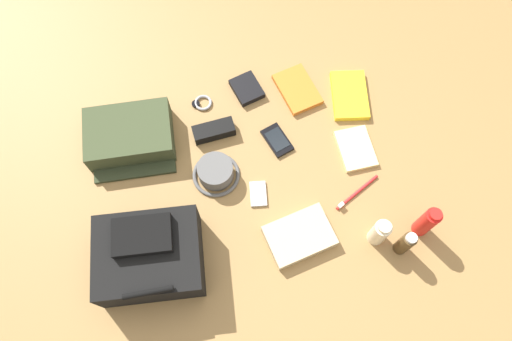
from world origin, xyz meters
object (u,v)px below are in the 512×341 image
(sunscreen_spray, at_px, (427,222))
(wallet, at_px, (247,89))
(backpack, at_px, (149,256))
(folded_towel, at_px, (299,236))
(notepad, at_px, (356,149))
(cell_phone, at_px, (277,140))
(sunglasses_case, at_px, (214,131))
(cologne_bottle, at_px, (405,243))
(travel_guidebook, at_px, (297,89))
(media_player, at_px, (258,194))
(toothbrush, at_px, (355,194))
(paperback_novel, at_px, (349,95))
(wristwatch, at_px, (202,103))
(lotion_bottle, at_px, (380,232))
(toiletry_pouch, at_px, (130,136))
(bucket_hat, at_px, (216,172))

(sunscreen_spray, height_order, wallet, sunscreen_spray)
(backpack, relative_size, wallet, 2.91)
(sunscreen_spray, bearing_deg, folded_towel, -6.38)
(sunscreen_spray, relative_size, notepad, 1.07)
(cell_phone, distance_m, sunglasses_case, 0.22)
(cologne_bottle, relative_size, travel_guidebook, 0.68)
(cologne_bottle, bearing_deg, media_player, -32.64)
(travel_guidebook, distance_m, toothbrush, 0.43)
(paperback_novel, distance_m, sunglasses_case, 0.49)
(wristwatch, bearing_deg, lotion_bottle, 128.90)
(media_player, bearing_deg, folded_towel, 121.06)
(wallet, distance_m, notepad, 0.43)
(backpack, xyz_separation_m, media_player, (-0.35, -0.15, -0.07))
(backpack, bearing_deg, toiletry_pouch, -86.08)
(cologne_bottle, height_order, toothbrush, cologne_bottle)
(paperback_novel, xyz_separation_m, media_player, (0.38, 0.30, -0.00))
(cell_phone, bearing_deg, wallet, -73.05)
(cell_phone, relative_size, wristwatch, 1.82)
(lotion_bottle, bearing_deg, cologne_bottle, 144.23)
(wallet, bearing_deg, travel_guidebook, 152.00)
(bucket_hat, bearing_deg, folded_towel, 131.17)
(paperback_novel, xyz_separation_m, sunglasses_case, (0.49, 0.05, 0.01))
(media_player, xyz_separation_m, wristwatch, (0.13, -0.37, 0.00))
(backpack, xyz_separation_m, travel_guidebook, (-0.56, -0.51, -0.06))
(sunscreen_spray, height_order, cologne_bottle, sunscreen_spray)
(bucket_hat, bearing_deg, paperback_novel, -157.63)
(paperback_novel, relative_size, notepad, 1.37)
(lotion_bottle, bearing_deg, travel_guidebook, -77.51)
(lotion_bottle, height_order, folded_towel, lotion_bottle)
(wristwatch, bearing_deg, backpack, 66.69)
(backpack, height_order, media_player, backpack)
(toiletry_pouch, height_order, bucket_hat, toiletry_pouch)
(lotion_bottle, bearing_deg, sunscreen_spray, -179.37)
(sunglasses_case, bearing_deg, wallet, -139.39)
(travel_guidebook, relative_size, media_player, 2.20)
(lotion_bottle, xyz_separation_m, sunglasses_case, (0.44, -0.45, -0.04))
(backpack, height_order, bucket_hat, backpack)
(cell_phone, xyz_separation_m, folded_towel, (-0.00, 0.34, 0.01))
(cell_phone, distance_m, wallet, 0.22)
(cell_phone, distance_m, wristwatch, 0.30)
(toothbrush, bearing_deg, cologne_bottle, 114.95)
(folded_towel, bearing_deg, notepad, -134.13)
(cell_phone, bearing_deg, bucket_hat, 21.25)
(paperback_novel, bearing_deg, sunglasses_case, 6.32)
(paperback_novel, relative_size, sunglasses_case, 1.46)
(wallet, bearing_deg, lotion_bottle, 99.70)
(toothbrush, xyz_separation_m, folded_towel, (0.21, 0.10, 0.01))
(cologne_bottle, height_order, folded_towel, cologne_bottle)
(toiletry_pouch, bearing_deg, folded_towel, 138.37)
(lotion_bottle, xyz_separation_m, notepad, (-0.02, -0.30, -0.05))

